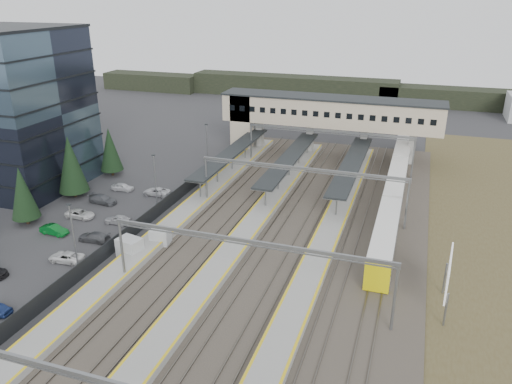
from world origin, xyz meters
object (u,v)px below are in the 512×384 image
(relay_cabin_far, at_px, (160,237))
(train, at_px, (396,186))
(billboard, at_px, (448,274))
(relay_cabin_near, at_px, (130,247))
(footbridge, at_px, (315,114))

(relay_cabin_far, bearing_deg, train, 43.36)
(billboard, bearing_deg, relay_cabin_far, 174.51)
(relay_cabin_far, xyz_separation_m, train, (26.20, 24.74, 0.85))
(train, relative_size, billboard, 8.34)
(relay_cabin_far, relative_size, billboard, 0.38)
(relay_cabin_near, distance_m, footbridge, 47.38)
(relay_cabin_near, bearing_deg, footbridge, 75.31)
(train, distance_m, billboard, 28.73)
(relay_cabin_near, xyz_separation_m, billboard, (34.77, 0.55, 2.77))
(relay_cabin_near, bearing_deg, train, 45.27)
(train, xyz_separation_m, billboard, (6.59, -27.90, 2.02))
(relay_cabin_near, bearing_deg, billboard, 0.91)
(relay_cabin_far, distance_m, footbridge, 43.36)
(relay_cabin_far, distance_m, billboard, 33.06)
(relay_cabin_far, height_order, train, train)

